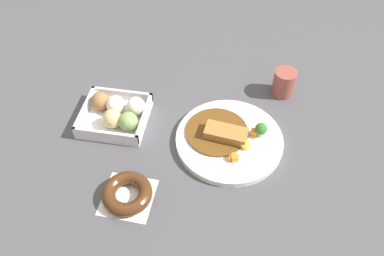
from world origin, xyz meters
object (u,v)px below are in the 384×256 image
(curry_plate, at_px, (229,139))
(chocolate_ring_donut, at_px, (127,193))
(donut_box, at_px, (117,113))
(coffee_mug, at_px, (284,83))

(curry_plate, height_order, chocolate_ring_donut, curry_plate)
(donut_box, height_order, coffee_mug, coffee_mug)
(curry_plate, distance_m, coffee_mug, 0.26)
(donut_box, bearing_deg, chocolate_ring_donut, 111.83)
(chocolate_ring_donut, relative_size, coffee_mug, 1.54)
(coffee_mug, bearing_deg, donut_box, 22.50)
(donut_box, distance_m, coffee_mug, 0.49)
(coffee_mug, bearing_deg, curry_plate, 57.43)
(chocolate_ring_donut, bearing_deg, donut_box, -68.17)
(donut_box, distance_m, chocolate_ring_donut, 0.25)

